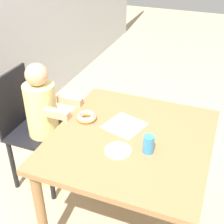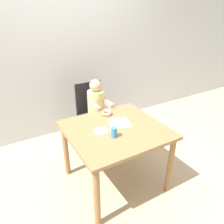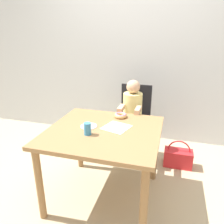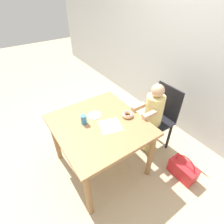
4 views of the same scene
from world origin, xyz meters
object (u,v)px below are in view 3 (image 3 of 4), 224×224
(child_figure, at_px, (132,122))
(handbag, at_px, (178,157))
(cup, at_px, (88,129))
(chair, at_px, (134,121))
(donut, at_px, (121,115))

(child_figure, height_order, handbag, child_figure)
(cup, bearing_deg, child_figure, 75.07)
(child_figure, bearing_deg, cup, -104.93)
(chair, xyz_separation_m, cup, (-0.22, -0.94, 0.29))
(chair, bearing_deg, handbag, -8.61)
(chair, bearing_deg, donut, -95.82)
(child_figure, bearing_deg, chair, 90.00)
(child_figure, relative_size, cup, 9.75)
(child_figure, relative_size, handbag, 3.05)
(chair, xyz_separation_m, handbag, (0.56, -0.09, -0.37))
(chair, relative_size, handbag, 2.74)
(handbag, bearing_deg, donut, -146.84)
(chair, height_order, handbag, chair)
(child_figure, bearing_deg, donut, -97.63)
(donut, relative_size, cup, 1.22)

